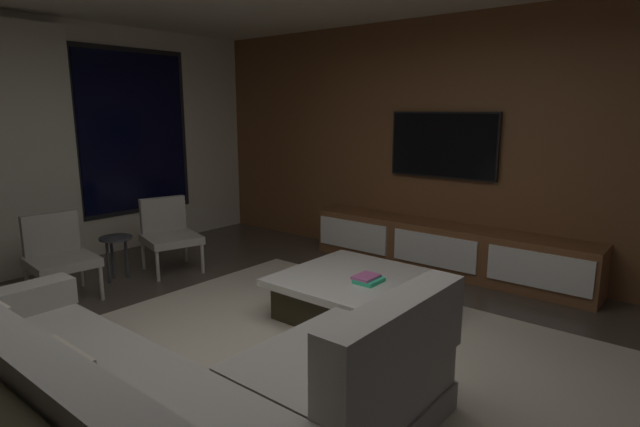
{
  "coord_description": "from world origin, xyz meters",
  "views": [
    {
      "loc": [
        -2.13,
        -2.2,
        1.72
      ],
      "look_at": [
        0.8,
        0.2,
        0.94
      ],
      "focal_mm": 28.41,
      "sensor_mm": 36.0,
      "label": 1
    }
  ],
  "objects_px": {
    "mounted_tv": "(443,145)",
    "side_stool": "(116,245)",
    "accent_chair_near_window": "(168,231)",
    "accent_chair_by_curtain": "(58,252)",
    "media_console": "(447,250)",
    "book_stack_on_coffee_table": "(368,279)",
    "sectional_couch": "(161,399)",
    "coffee_table": "(355,295)"
  },
  "relations": [
    {
      "from": "mounted_tv",
      "to": "side_stool",
      "type": "bearing_deg",
      "value": 137.83
    },
    {
      "from": "accent_chair_near_window",
      "to": "mounted_tv",
      "type": "bearing_deg",
      "value": -47.91
    },
    {
      "from": "accent_chair_by_curtain",
      "to": "media_console",
      "type": "distance_m",
      "value": 3.86
    },
    {
      "from": "book_stack_on_coffee_table",
      "to": "media_console",
      "type": "height_order",
      "value": "media_console"
    },
    {
      "from": "sectional_couch",
      "to": "mounted_tv",
      "type": "relative_size",
      "value": 2.04
    },
    {
      "from": "side_stool",
      "to": "mounted_tv",
      "type": "height_order",
      "value": "mounted_tv"
    },
    {
      "from": "sectional_couch",
      "to": "coffee_table",
      "type": "height_order",
      "value": "sectional_couch"
    },
    {
      "from": "coffee_table",
      "to": "accent_chair_near_window",
      "type": "relative_size",
      "value": 1.49
    },
    {
      "from": "sectional_couch",
      "to": "book_stack_on_coffee_table",
      "type": "height_order",
      "value": "sectional_couch"
    },
    {
      "from": "accent_chair_by_curtain",
      "to": "side_stool",
      "type": "distance_m",
      "value": 0.59
    },
    {
      "from": "sectional_couch",
      "to": "accent_chair_near_window",
      "type": "distance_m",
      "value": 3.15
    },
    {
      "from": "coffee_table",
      "to": "accent_chair_by_curtain",
      "type": "relative_size",
      "value": 1.49
    },
    {
      "from": "book_stack_on_coffee_table",
      "to": "side_stool",
      "type": "xyz_separation_m",
      "value": [
        -0.71,
        2.6,
        -0.01
      ]
    },
    {
      "from": "coffee_table",
      "to": "media_console",
      "type": "bearing_deg",
      "value": -2.64
    },
    {
      "from": "coffee_table",
      "to": "accent_chair_by_curtain",
      "type": "distance_m",
      "value": 2.76
    },
    {
      "from": "accent_chair_near_window",
      "to": "mounted_tv",
      "type": "distance_m",
      "value": 3.11
    },
    {
      "from": "accent_chair_by_curtain",
      "to": "mounted_tv",
      "type": "height_order",
      "value": "mounted_tv"
    },
    {
      "from": "accent_chair_near_window",
      "to": "mounted_tv",
      "type": "height_order",
      "value": "mounted_tv"
    },
    {
      "from": "accent_chair_near_window",
      "to": "media_console",
      "type": "relative_size",
      "value": 0.25
    },
    {
      "from": "media_console",
      "to": "sectional_couch",
      "type": "bearing_deg",
      "value": -177.42
    },
    {
      "from": "book_stack_on_coffee_table",
      "to": "accent_chair_near_window",
      "type": "height_order",
      "value": "accent_chair_near_window"
    },
    {
      "from": "book_stack_on_coffee_table",
      "to": "media_console",
      "type": "relative_size",
      "value": 0.07
    },
    {
      "from": "coffee_table",
      "to": "sectional_couch",
      "type": "bearing_deg",
      "value": -173.34
    },
    {
      "from": "accent_chair_near_window",
      "to": "book_stack_on_coffee_table",
      "type": "bearing_deg",
      "value": -86.43
    },
    {
      "from": "book_stack_on_coffee_table",
      "to": "mounted_tv",
      "type": "relative_size",
      "value": 0.18
    },
    {
      "from": "media_console",
      "to": "mounted_tv",
      "type": "relative_size",
      "value": 2.53
    },
    {
      "from": "side_stool",
      "to": "media_console",
      "type": "height_order",
      "value": "media_console"
    },
    {
      "from": "mounted_tv",
      "to": "accent_chair_near_window",
      "type": "bearing_deg",
      "value": 132.09
    },
    {
      "from": "sectional_couch",
      "to": "accent_chair_by_curtain",
      "type": "distance_m",
      "value": 2.72
    },
    {
      "from": "book_stack_on_coffee_table",
      "to": "mounted_tv",
      "type": "height_order",
      "value": "mounted_tv"
    },
    {
      "from": "side_stool",
      "to": "media_console",
      "type": "distance_m",
      "value": 3.45
    },
    {
      "from": "accent_chair_by_curtain",
      "to": "media_console",
      "type": "height_order",
      "value": "accent_chair_by_curtain"
    },
    {
      "from": "accent_chair_near_window",
      "to": "side_stool",
      "type": "xyz_separation_m",
      "value": [
        -0.56,
        0.1,
        -0.06
      ]
    },
    {
      "from": "accent_chair_by_curtain",
      "to": "media_console",
      "type": "xyz_separation_m",
      "value": [
        2.96,
        -2.47,
        -0.18
      ]
    },
    {
      "from": "side_stool",
      "to": "accent_chair_by_curtain",
      "type": "bearing_deg",
      "value": -175.91
    },
    {
      "from": "sectional_couch",
      "to": "accent_chair_by_curtain",
      "type": "xyz_separation_m",
      "value": [
        0.67,
        2.63,
        0.14
      ]
    },
    {
      "from": "sectional_couch",
      "to": "book_stack_on_coffee_table",
      "type": "distance_m",
      "value": 1.97
    },
    {
      "from": "book_stack_on_coffee_table",
      "to": "accent_chair_near_window",
      "type": "relative_size",
      "value": 0.29
    },
    {
      "from": "side_stool",
      "to": "coffee_table",
      "type": "bearing_deg",
      "value": -72.36
    },
    {
      "from": "book_stack_on_coffee_table",
      "to": "side_stool",
      "type": "bearing_deg",
      "value": 105.32
    },
    {
      "from": "media_console",
      "to": "mounted_tv",
      "type": "bearing_deg",
      "value": 47.62
    },
    {
      "from": "coffee_table",
      "to": "book_stack_on_coffee_table",
      "type": "xyz_separation_m",
      "value": [
        -0.06,
        -0.17,
        0.2
      ]
    }
  ]
}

